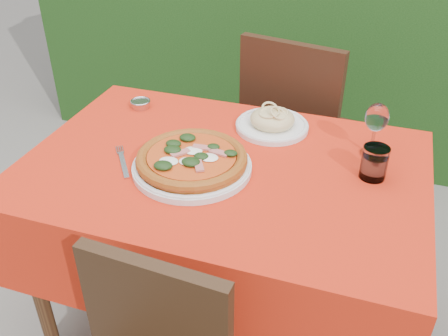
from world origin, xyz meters
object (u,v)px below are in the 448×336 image
(pasta_plate, at_px, (272,122))
(water_glass, at_px, (374,164))
(steel_ramekin, at_px, (141,104))
(wine_glass, at_px, (377,119))
(pizza_plate, at_px, (192,161))
(fork, at_px, (124,165))
(chair_far, at_px, (296,126))

(pasta_plate, bearing_deg, water_glass, -29.04)
(steel_ramekin, bearing_deg, pasta_plate, -0.30)
(water_glass, xyz_separation_m, wine_glass, (-0.02, 0.13, 0.08))
(pizza_plate, xyz_separation_m, water_glass, (0.53, 0.14, 0.01))
(pasta_plate, bearing_deg, fork, -134.75)
(pasta_plate, distance_m, water_glass, 0.41)
(water_glass, bearing_deg, chair_far, 119.41)
(wine_glass, bearing_deg, chair_far, 124.56)
(pizza_plate, bearing_deg, water_glass, 14.54)
(wine_glass, bearing_deg, steel_ramekin, 175.38)
(pizza_plate, relative_size, pasta_plate, 1.68)
(steel_ramekin, bearing_deg, water_glass, -13.05)
(pizza_plate, xyz_separation_m, fork, (-0.21, -0.05, -0.03))
(wine_glass, bearing_deg, fork, -156.38)
(chair_far, relative_size, water_glass, 9.30)
(pasta_plate, distance_m, wine_glass, 0.37)
(chair_far, xyz_separation_m, water_glass, (0.35, -0.61, 0.24))
(wine_glass, height_order, fork, wine_glass)
(pizza_plate, xyz_separation_m, pasta_plate, (0.17, 0.34, -0.01))
(pizza_plate, height_order, steel_ramekin, pizza_plate)
(pasta_plate, xyz_separation_m, water_glass, (0.36, -0.20, 0.02))
(wine_glass, bearing_deg, water_glass, -83.37)
(water_glass, xyz_separation_m, steel_ramekin, (-0.88, 0.20, -0.03))
(chair_far, xyz_separation_m, wine_glass, (0.33, -0.48, 0.33))
(wine_glass, xyz_separation_m, fork, (-0.73, -0.32, -0.12))
(chair_far, bearing_deg, fork, 74.96)
(pizza_plate, distance_m, pasta_plate, 0.38)
(fork, bearing_deg, steel_ramekin, 73.49)
(pasta_plate, relative_size, steel_ramekin, 3.64)
(chair_far, xyz_separation_m, steel_ramekin, (-0.53, -0.41, 0.21))
(pasta_plate, bearing_deg, chair_far, 87.74)
(pizza_plate, bearing_deg, pasta_plate, 63.44)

